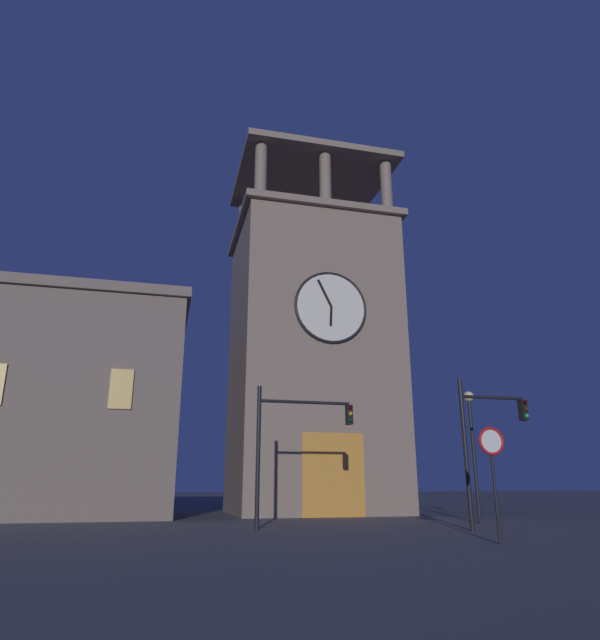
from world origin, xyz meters
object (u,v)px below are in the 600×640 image
(street_lamp, at_px, (472,430))
(no_horn_sign, at_px, (492,451))
(clocktower, at_px, (311,355))
(traffic_signal_mid, at_px, (486,432))
(traffic_signal_near, at_px, (292,433))

(street_lamp, height_order, no_horn_sign, street_lamp)
(street_lamp, xyz_separation_m, no_horn_sign, (4.00, 7.51, -1.35))
(clocktower, distance_m, traffic_signal_mid, 14.38)
(clocktower, height_order, traffic_signal_near, clocktower)
(traffic_signal_mid, xyz_separation_m, no_horn_sign, (2.46, 4.06, -0.93))
(traffic_signal_near, height_order, no_horn_sign, traffic_signal_near)
(traffic_signal_near, xyz_separation_m, no_horn_sign, (-4.13, 6.45, -0.95))
(clocktower, relative_size, street_lamp, 4.30)
(traffic_signal_near, relative_size, no_horn_sign, 1.66)
(clocktower, bearing_deg, traffic_signal_mid, 103.07)
(traffic_signal_near, distance_m, no_horn_sign, 7.72)
(traffic_signal_mid, distance_m, no_horn_sign, 4.84)
(clocktower, xyz_separation_m, traffic_signal_mid, (-2.99, 12.89, -5.62))
(clocktower, relative_size, traffic_signal_near, 4.59)
(traffic_signal_near, height_order, street_lamp, street_lamp)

